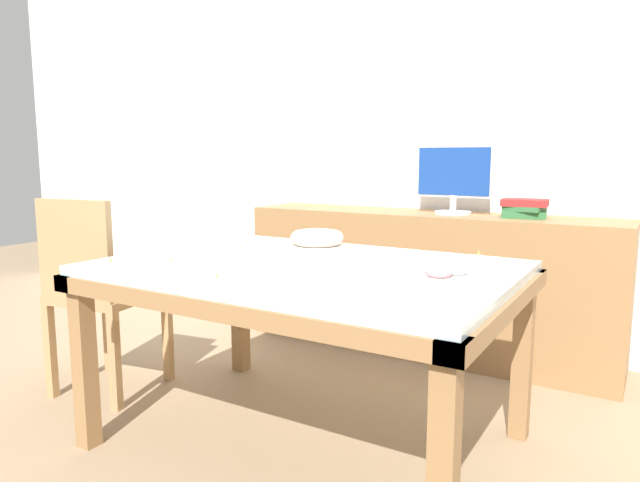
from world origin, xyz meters
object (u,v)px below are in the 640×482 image
object	(u,v)px
tealight_near_front	(478,257)
tealight_near_cakes	(171,264)
tealight_centre	(111,264)
tealight_left_edge	(217,280)
book_stack	(524,208)
tealight_right_edge	(247,243)
pastry_platter	(437,272)
cake_chocolate_round	(317,239)
computer_monitor	(454,180)
plate_stack	(201,245)
chair	(96,287)

from	to	relation	value
tealight_near_front	tealight_near_cakes	size ratio (longest dim) A/B	1.00
tealight_near_front	tealight_near_cakes	distance (m)	1.19
tealight_centre	tealight_left_edge	bearing A→B (deg)	-0.87
book_stack	tealight_right_edge	xyz separation A→B (m)	(-1.01, -1.04, -0.13)
tealight_right_edge	tealight_centre	bearing A→B (deg)	-99.24
tealight_near_front	tealight_left_edge	size ratio (longest dim) A/B	1.00
pastry_platter	tealight_near_cakes	world-z (taller)	pastry_platter
cake_chocolate_round	tealight_right_edge	distance (m)	0.33
tealight_near_cakes	tealight_right_edge	bearing A→B (deg)	98.21
computer_monitor	tealight_near_cakes	size ratio (longest dim) A/B	10.60
plate_stack	tealight_centre	distance (m)	0.47
plate_stack	tealight_right_edge	bearing A→B (deg)	64.64
computer_monitor	tealight_near_cakes	xyz separation A→B (m)	(-0.55, -1.59, -0.27)
tealight_left_edge	tealight_near_cakes	world-z (taller)	same
tealight_near_cakes	chair	bearing A→B (deg)	164.08
chair	tealight_near_cakes	size ratio (longest dim) A/B	23.50
chair	pastry_platter	world-z (taller)	chair
chair	cake_chocolate_round	distance (m)	1.06
computer_monitor	tealight_left_edge	distance (m)	1.75
tealight_near_front	tealight_left_edge	bearing A→B (deg)	-125.20
plate_stack	tealight_near_cakes	size ratio (longest dim) A/B	5.25
tealight_right_edge	tealight_near_cakes	world-z (taller)	same
plate_stack	tealight_near_front	distance (m)	1.17
computer_monitor	tealight_near_front	size ratio (longest dim) A/B	10.60
tealight_centre	chair	bearing A→B (deg)	148.27
cake_chocolate_round	plate_stack	world-z (taller)	cake_chocolate_round
tealight_left_edge	tealight_right_edge	size ratio (longest dim) A/B	1.00
book_stack	tealight_near_front	xyz separation A→B (m)	(0.01, -0.86, -0.13)
tealight_centre	tealight_left_edge	distance (m)	0.52
book_stack	plate_stack	bearing A→B (deg)	-131.73
book_stack	cake_chocolate_round	world-z (taller)	book_stack
tealight_near_front	plate_stack	bearing A→B (deg)	-160.98
computer_monitor	pastry_platter	bearing A→B (deg)	-74.15
chair	tealight_near_cakes	distance (m)	0.75
book_stack	cake_chocolate_round	size ratio (longest dim) A/B	0.92
computer_monitor	tealight_near_cakes	bearing A→B (deg)	-108.98
chair	tealight_centre	distance (m)	0.63
book_stack	plate_stack	size ratio (longest dim) A/B	1.14
chair	plate_stack	xyz separation A→B (m)	(0.52, 0.15, 0.22)
cake_chocolate_round	tealight_left_edge	xyz separation A→B (m)	(0.10, -0.79, -0.03)
tealight_centre	tealight_near_front	bearing A→B (deg)	37.08
tealight_left_edge	computer_monitor	bearing A→B (deg)	82.76
book_stack	tealight_centre	distance (m)	2.04
pastry_platter	tealight_right_edge	size ratio (longest dim) A/B	7.63
tealight_near_front	tealight_right_edge	xyz separation A→B (m)	(-1.01, -0.18, 0.00)
plate_stack	tealight_near_cakes	distance (m)	0.39
tealight_left_edge	tealight_near_cakes	bearing A→B (deg)	159.68
cake_chocolate_round	plate_stack	xyz separation A→B (m)	(-0.40, -0.31, -0.02)
pastry_platter	tealight_right_edge	bearing A→B (deg)	167.81
tealight_centre	book_stack	bearing A→B (deg)	56.76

